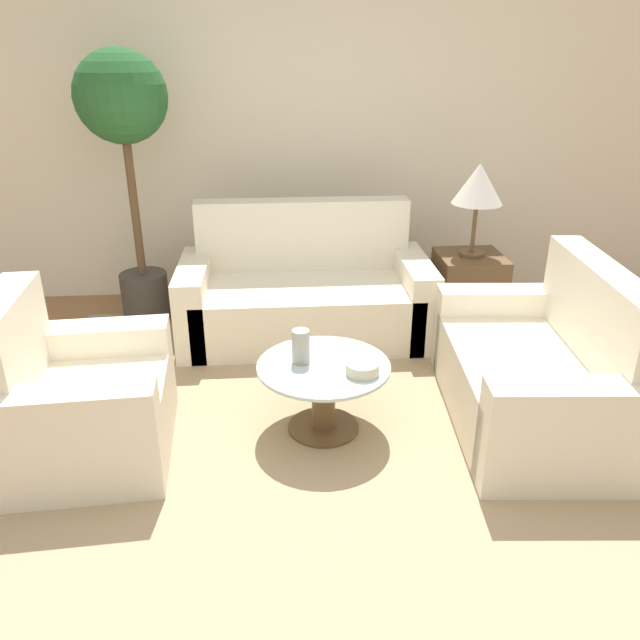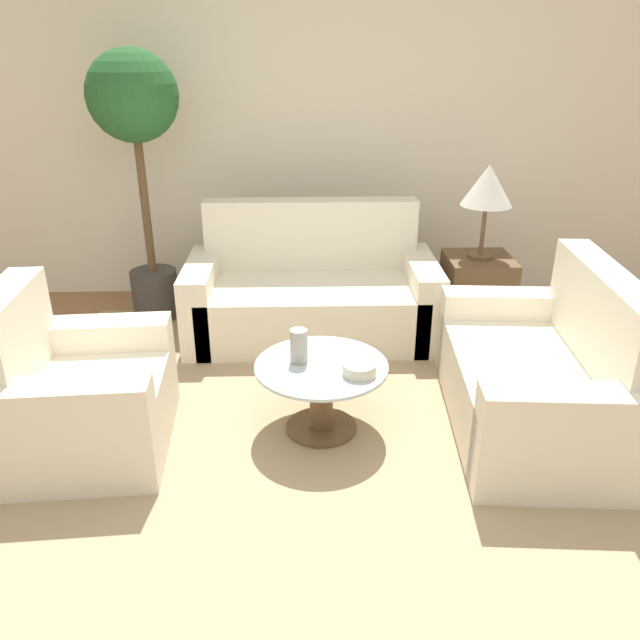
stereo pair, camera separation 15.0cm
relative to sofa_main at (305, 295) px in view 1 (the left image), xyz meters
The scene contains 12 objects.
ground_plane 1.95m from the sofa_main, 91.52° to the right, with size 14.00×14.00×0.00m, color #8E603D.
wall_back 1.34m from the sofa_main, 93.36° to the left, with size 10.00×0.06×2.60m.
rug 1.34m from the sofa_main, 88.68° to the right, with size 3.42×3.45×0.01m.
sofa_main is the anchor object (origin of this frame).
armchair 1.89m from the sofa_main, 131.25° to the right, with size 0.85×0.96×0.89m.
loveseat 1.81m from the sofa_main, 46.15° to the right, with size 0.92×1.45×0.90m.
coffee_table 1.31m from the sofa_main, 88.68° to the right, with size 0.71×0.71×0.40m.
side_table 1.19m from the sofa_main, ahead, with size 0.46×0.46×0.57m.
table_lamp 1.43m from the sofa_main, ahead, with size 0.35×0.35×0.65m.
potted_plant 1.67m from the sofa_main, 166.17° to the left, with size 0.62×0.62×1.95m.
vase 1.29m from the sofa_main, 93.95° to the right, with size 0.09×0.09×0.19m.
bowl 1.45m from the sofa_main, 81.21° to the right, with size 0.17×0.17×0.06m.
Camera 1 is at (-0.16, -2.29, 1.95)m, focal length 35.00 mm.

